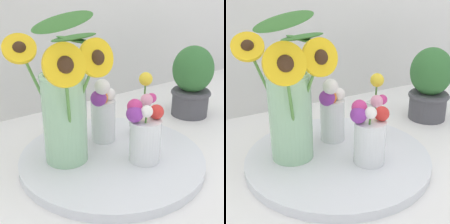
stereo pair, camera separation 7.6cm
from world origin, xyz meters
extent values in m
plane|color=white|center=(0.00, 0.00, 0.00)|extent=(6.00, 6.00, 0.00)
cylinder|color=silver|center=(-0.01, 0.11, 0.01)|extent=(0.47, 0.47, 0.02)
cylinder|color=#99CC9E|center=(-0.11, 0.16, 0.13)|extent=(0.10, 0.10, 0.21)
torus|color=#99CC9E|center=(-0.11, 0.16, 0.24)|extent=(0.11, 0.11, 0.01)
cylinder|color=#568E42|center=(-0.13, 0.10, 0.17)|extent=(0.05, 0.07, 0.22)
cylinder|color=yellow|center=(-0.15, 0.07, 0.28)|extent=(0.10, 0.04, 0.10)
sphere|color=#382314|center=(-0.15, 0.07, 0.28)|extent=(0.04, 0.04, 0.04)
cylinder|color=#568E42|center=(-0.14, 0.19, 0.18)|extent=(0.08, 0.05, 0.23)
cylinder|color=yellow|center=(-0.18, 0.22, 0.30)|extent=(0.09, 0.06, 0.08)
sphere|color=#382314|center=(-0.18, 0.22, 0.30)|extent=(0.03, 0.03, 0.03)
cylinder|color=#568E42|center=(-0.11, 0.16, 0.14)|extent=(0.02, 0.02, 0.18)
cylinder|color=yellow|center=(-0.11, 0.17, 0.23)|extent=(0.07, 0.05, 0.07)
sphere|color=#382314|center=(-0.11, 0.17, 0.23)|extent=(0.03, 0.03, 0.03)
cylinder|color=#568E42|center=(-0.09, 0.12, 0.18)|extent=(0.05, 0.07, 0.19)
cylinder|color=yellow|center=(-0.06, 0.09, 0.28)|extent=(0.10, 0.03, 0.10)
sphere|color=#382314|center=(-0.06, 0.09, 0.28)|extent=(0.04, 0.04, 0.04)
cylinder|color=#568E42|center=(-0.10, 0.19, 0.17)|extent=(0.06, 0.04, 0.18)
cylinder|color=yellow|center=(-0.07, 0.21, 0.26)|extent=(0.08, 0.05, 0.07)
sphere|color=#382314|center=(-0.07, 0.21, 0.26)|extent=(0.03, 0.03, 0.03)
ellipsoid|color=#38702D|center=(-0.06, 0.20, 0.31)|extent=(0.11, 0.13, 0.04)
ellipsoid|color=#38702D|center=(-0.14, 0.08, 0.36)|extent=(0.13, 0.10, 0.06)
ellipsoid|color=#38702D|center=(-0.05, 0.19, 0.31)|extent=(0.11, 0.14, 0.03)
cylinder|color=white|center=(0.04, 0.04, 0.08)|extent=(0.08, 0.08, 0.11)
cylinder|color=#427533|center=(0.05, 0.03, 0.10)|extent=(0.03, 0.01, 0.09)
sphere|color=red|center=(0.07, 0.03, 0.15)|extent=(0.04, 0.04, 0.04)
cylinder|color=#427533|center=(0.03, 0.04, 0.10)|extent=(0.03, 0.02, 0.12)
sphere|color=#C6337A|center=(0.02, 0.05, 0.16)|extent=(0.04, 0.04, 0.04)
cylinder|color=#427533|center=(0.03, 0.03, 0.10)|extent=(0.01, 0.01, 0.12)
sphere|color=white|center=(0.03, 0.02, 0.16)|extent=(0.03, 0.03, 0.03)
cylinder|color=#427533|center=(0.02, 0.04, 0.11)|extent=(0.02, 0.01, 0.09)
sphere|color=purple|center=(0.01, 0.04, 0.15)|extent=(0.04, 0.04, 0.04)
sphere|color=white|center=(0.13, 0.16, 0.06)|extent=(0.07, 0.07, 0.07)
cylinder|color=white|center=(0.13, 0.16, 0.11)|extent=(0.03, 0.03, 0.04)
cylinder|color=#4C8438|center=(0.13, 0.14, 0.09)|extent=(0.01, 0.03, 0.09)
sphere|color=pink|center=(0.13, 0.13, 0.14)|extent=(0.03, 0.03, 0.03)
cylinder|color=#4C8438|center=(0.14, 0.14, 0.10)|extent=(0.02, 0.02, 0.07)
sphere|color=#C6337A|center=(0.15, 0.14, 0.14)|extent=(0.03, 0.03, 0.03)
cylinder|color=#4C8438|center=(0.14, 0.16, 0.12)|extent=(0.01, 0.01, 0.12)
sphere|color=yellow|center=(0.15, 0.16, 0.18)|extent=(0.04, 0.04, 0.04)
cylinder|color=white|center=(0.02, 0.19, 0.08)|extent=(0.07, 0.07, 0.12)
cylinder|color=#427533|center=(0.01, 0.18, 0.11)|extent=(0.03, 0.01, 0.09)
sphere|color=purple|center=(0.00, 0.18, 0.15)|extent=(0.04, 0.04, 0.04)
cylinder|color=#427533|center=(0.01, 0.18, 0.12)|extent=(0.02, 0.02, 0.13)
sphere|color=white|center=(0.01, 0.17, 0.19)|extent=(0.04, 0.04, 0.04)
cylinder|color=#427533|center=(0.02, 0.19, 0.11)|extent=(0.03, 0.01, 0.08)
sphere|color=orange|center=(0.01, 0.18, 0.15)|extent=(0.04, 0.04, 0.04)
cylinder|color=#427533|center=(0.03, 0.20, 0.11)|extent=(0.03, 0.02, 0.09)
sphere|color=white|center=(0.04, 0.19, 0.15)|extent=(0.04, 0.04, 0.04)
cylinder|color=#4C4C51|center=(0.40, 0.21, 0.05)|extent=(0.12, 0.12, 0.09)
torus|color=#4C4C51|center=(0.40, 0.21, 0.08)|extent=(0.14, 0.14, 0.01)
ellipsoid|color=#336B33|center=(0.40, 0.21, 0.17)|extent=(0.14, 0.14, 0.16)
camera|label=1|loc=(-0.42, -0.46, 0.42)|focal=50.00mm
camera|label=2|loc=(-0.36, -0.50, 0.42)|focal=50.00mm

